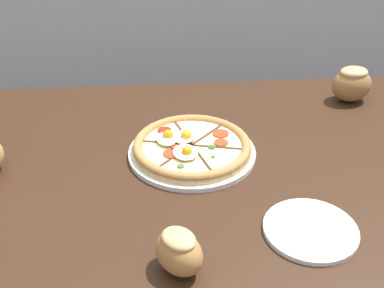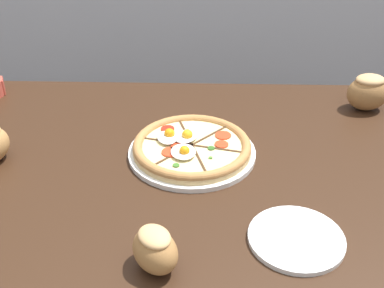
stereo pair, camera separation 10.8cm
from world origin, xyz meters
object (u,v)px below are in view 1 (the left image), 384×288
object	(u,v)px
pizza	(192,148)
bread_piece_far	(179,251)
side_saucer	(310,230)
dining_table	(206,188)
bread_piece_mid	(352,83)

from	to	relation	value
pizza	bread_piece_far	world-z (taller)	bread_piece_far
side_saucer	dining_table	bearing A→B (deg)	121.85
bread_piece_mid	dining_table	bearing A→B (deg)	-149.21
dining_table	pizza	bearing A→B (deg)	156.76
dining_table	side_saucer	distance (m)	0.33
pizza	bread_piece_mid	bearing A→B (deg)	27.47
bread_piece_far	bread_piece_mid	bearing A→B (deg)	49.11
dining_table	bread_piece_far	size ratio (longest dim) A/B	13.48
bread_piece_far	pizza	bearing A→B (deg)	81.95
bread_piece_mid	side_saucer	bearing A→B (deg)	-117.01
bread_piece_far	side_saucer	distance (m)	0.27
dining_table	bread_piece_mid	size ratio (longest dim) A/B	12.65
dining_table	side_saucer	xyz separation A→B (m)	(0.17, -0.27, 0.09)
bread_piece_mid	side_saucer	xyz separation A→B (m)	(-0.27, -0.53, -0.05)
side_saucer	pizza	bearing A→B (deg)	125.43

